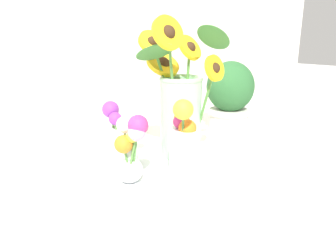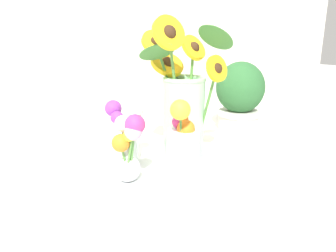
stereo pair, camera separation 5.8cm
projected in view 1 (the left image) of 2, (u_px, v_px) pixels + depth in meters
name	position (u px, v px, depth m)	size (l,w,h in m)	color
ground_plane	(179.00, 181.00, 0.77)	(6.00, 6.00, 0.00)	silver
serving_tray	(168.00, 173.00, 0.80)	(0.45, 0.45, 0.02)	silver
mason_jar_sunflowers	(180.00, 103.00, 0.85)	(0.23, 0.23, 0.37)	#99CC9E
vase_small_center	(185.00, 144.00, 0.73)	(0.09, 0.08, 0.19)	white
vase_bulb_right	(130.00, 149.00, 0.70)	(0.07, 0.08, 0.16)	white
vase_small_back	(122.00, 136.00, 0.81)	(0.08, 0.09, 0.16)	white
potted_plant	(230.00, 95.00, 1.15)	(0.17, 0.17, 0.24)	beige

